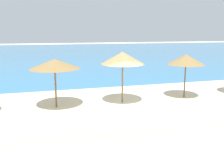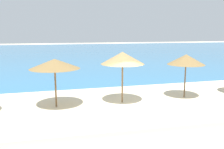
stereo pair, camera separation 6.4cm
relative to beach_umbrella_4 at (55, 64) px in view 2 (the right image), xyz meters
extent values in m
plane|color=beige|center=(3.71, -2.20, -2.38)|extent=(160.00, 160.00, 0.00)
cube|color=teal|center=(3.71, 36.52, -2.38)|extent=(160.00, 65.35, 0.01)
cylinder|color=brown|center=(0.00, 0.00, -1.25)|extent=(0.09, 0.09, 2.27)
cone|color=olive|center=(0.00, 0.00, 0.01)|extent=(2.69, 2.69, 0.53)
cylinder|color=brown|center=(3.75, -0.11, -1.18)|extent=(0.09, 0.09, 2.41)
cone|color=tan|center=(3.75, -0.11, 0.22)|extent=(2.48, 2.48, 0.70)
cylinder|color=brown|center=(7.85, -0.09, -1.27)|extent=(0.08, 0.08, 2.23)
cone|color=olive|center=(7.85, -0.09, 0.01)|extent=(2.28, 2.28, 0.63)
camera|label=1|loc=(-0.47, -13.06, 1.67)|focal=38.69mm
camera|label=2|loc=(-0.41, -13.07, 1.67)|focal=38.69mm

